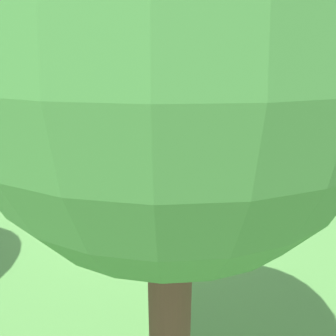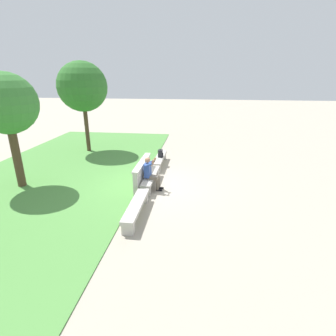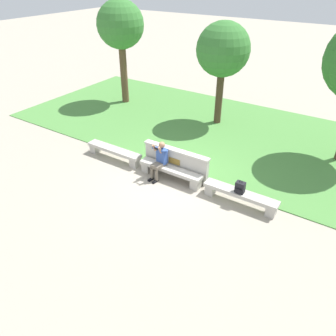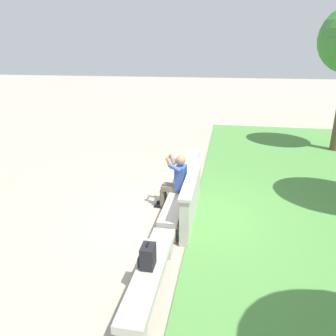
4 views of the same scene
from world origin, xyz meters
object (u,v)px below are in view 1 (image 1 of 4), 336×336
Objects in this scene: backpack at (44,178)px; tree_left_background at (170,84)px; bench_main at (255,195)px; bench_near at (148,193)px; bench_mid at (44,191)px; person_photographer at (164,175)px.

backpack is 6.75m from tree_left_background.
tree_left_background is (1.79, 5.23, 2.98)m from bench_main.
backpack reaches higher than bench_near.
bench_near is 6.07m from tree_left_background.
tree_left_background is at bearing 122.21° from bench_mid.
tree_left_background is at bearing 71.07° from bench_main.
bench_near and bench_mid have the same top height.
person_photographer reaches higher than bench_main.
tree_left_background reaches higher than bench_near.
tree_left_background reaches higher than backpack.
bench_mid is 1.78× the size of person_photographer.
backpack reaches higher than bench_mid.
bench_main is 1.78× the size of person_photographer.
bench_main is 1.00× the size of bench_mid.
backpack reaches higher than bench_main.
bench_main is at bearing 177.95° from person_photographer.
bench_near is at bearing 0.00° from bench_main.
bench_near is 0.53× the size of tree_left_background.
bench_main is 1.00× the size of bench_near.
backpack is at bearing -58.20° from tree_left_background.
person_photographer is 2.91m from backpack.
bench_near is at bearing 180.00° from bench_mid.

